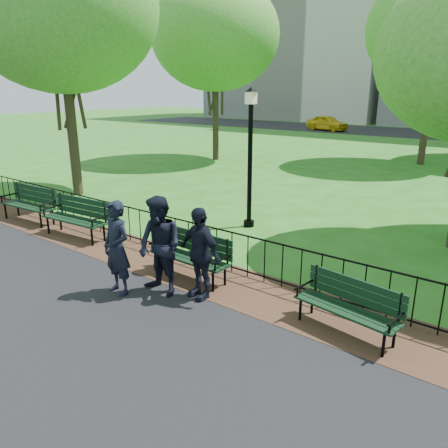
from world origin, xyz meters
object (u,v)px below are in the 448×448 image
Objects in this scene: tree_near_w at (60,7)px; person_right at (199,253)px; park_bench_left_a at (78,213)px; lamppost at (250,153)px; person_mid at (160,247)px; tree_far_c at (439,28)px; park_bench_main at (178,246)px; taxi at (327,123)px; tree_mid_w at (215,35)px; person_left at (117,248)px; park_bench_right_a at (350,301)px; park_bench_left_b at (31,200)px.

tree_near_w is 5.22× the size of person_right.
lamppost is (2.95, 3.43, 1.40)m from park_bench_left_a.
park_bench_left_a is at bearing -130.70° from lamppost.
tree_near_w is 10.41m from person_mid.
park_bench_left_a is 0.22× the size of tree_far_c.
taxi is (-11.42, 31.28, 0.05)m from park_bench_main.
person_right is at bearing -87.42° from tree_far_c.
tree_far_c is at bearing 29.64° from tree_mid_w.
person_left is at bearing -140.85° from person_mid.
tree_mid_w is at bearing 108.19° from park_bench_left_a.
tree_far_c is at bearing 89.99° from park_bench_main.
tree_mid_w is (-1.09, 9.27, 0.02)m from tree_near_w.
lamppost is 14.50m from tree_far_c.
person_right reaches higher than park_bench_right_a.
park_bench_left_b is 13.60m from tree_mid_w.
park_bench_left_b is at bearing 174.94° from park_bench_left_a.
park_bench_left_b is 0.50× the size of taxi.
park_bench_main is 0.91× the size of park_bench_left_a.
park_bench_left_a is (-3.69, 0.17, -0.00)m from park_bench_main.
tree_mid_w is (-5.21, 12.06, 5.56)m from park_bench_left_a.
person_mid is at bearing -24.87° from tree_near_w.
park_bench_left_b reaches higher than park_bench_left_a.
taxi reaches higher than park_bench_left_a.
lamppost is 12.58m from tree_mid_w.
lamppost reaches higher than person_right.
park_bench_main is 3.69m from park_bench_left_a.
lamppost is 2.10× the size of person_left.
person_left is (7.51, -4.25, -5.27)m from tree_near_w.
park_bench_main is 0.95m from person_mid.
park_bench_left_b is (-2.26, -0.00, 0.00)m from park_bench_left_a.
park_bench_main is 0.91× the size of park_bench_left_b.
person_mid is (6.30, -1.00, 0.31)m from park_bench_left_b.
tree_near_w is 2.25× the size of taxi.
park_bench_right_a is (7.32, -0.15, -0.09)m from park_bench_left_a.
park_bench_left_b is at bearing -56.27° from tree_near_w.
park_bench_right_a is at bearing -39.26° from lamppost.
person_left is (0.45, -4.89, -1.13)m from lamppost.
person_mid is at bearing -19.06° from park_bench_left_a.
tree_mid_w reaches higher than park_bench_left_b.
person_right reaches higher than park_bench_left_a.
tree_mid_w is at bearing 143.64° from park_bench_right_a.
park_bench_right_a is 0.19× the size of tree_near_w.
person_left is 0.80m from person_mid.
tree_mid_w is 4.81× the size of person_mid.
taxi is (-11.13, 32.57, -0.21)m from person_left.
tree_far_c reaches higher than lamppost.
person_mid reaches higher than park_bench_right_a.
tree_mid_w is at bearing 129.09° from person_mid.
person_mid reaches higher than taxi.
person_left is (-0.49, -18.70, -5.44)m from tree_far_c.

